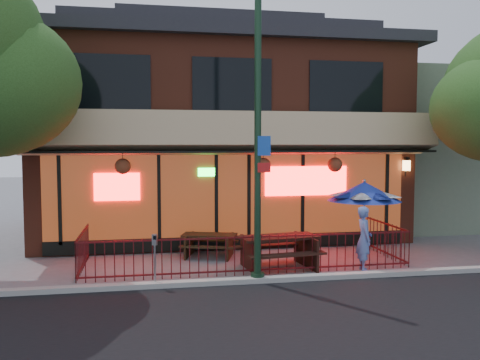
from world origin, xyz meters
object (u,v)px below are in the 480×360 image
object	(u,v)px
picnic_table_left	(209,242)
pedestrian	(364,239)
street_light	(258,148)
parking_meter_near	(155,251)
patio_umbrella	(364,191)
picnic_table_right	(279,247)

from	to	relation	value
picnic_table_left	pedestrian	world-z (taller)	pedestrian
street_light	picnic_table_left	size ratio (longest dim) A/B	3.84
pedestrian	parking_meter_near	bearing A→B (deg)	103.89
picnic_table_left	patio_umbrella	world-z (taller)	patio_umbrella
picnic_table_left	patio_umbrella	bearing A→B (deg)	-17.95
patio_umbrella	pedestrian	size ratio (longest dim) A/B	1.38
picnic_table_right	street_light	bearing A→B (deg)	-125.87
street_light	parking_meter_near	bearing A→B (deg)	179.94
patio_umbrella	parking_meter_near	xyz separation A→B (m)	(-5.69, -1.47, -1.13)
street_light	picnic_table_left	bearing A→B (deg)	105.97
patio_umbrella	parking_meter_near	bearing A→B (deg)	-165.53
patio_umbrella	street_light	bearing A→B (deg)	-156.00
picnic_table_right	patio_umbrella	size ratio (longest dim) A/B	0.96
street_light	patio_umbrella	bearing A→B (deg)	24.00
pedestrian	street_light	bearing A→B (deg)	108.34
street_light	patio_umbrella	size ratio (longest dim) A/B	3.07
patio_umbrella	parking_meter_near	world-z (taller)	patio_umbrella
street_light	pedestrian	size ratio (longest dim) A/B	4.23
parking_meter_near	street_light	bearing A→B (deg)	-0.06
street_light	picnic_table_right	xyz separation A→B (m)	(0.80, 1.10, -2.58)
picnic_table_right	picnic_table_left	bearing A→B (deg)	133.26
pedestrian	parking_meter_near	size ratio (longest dim) A/B	1.38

